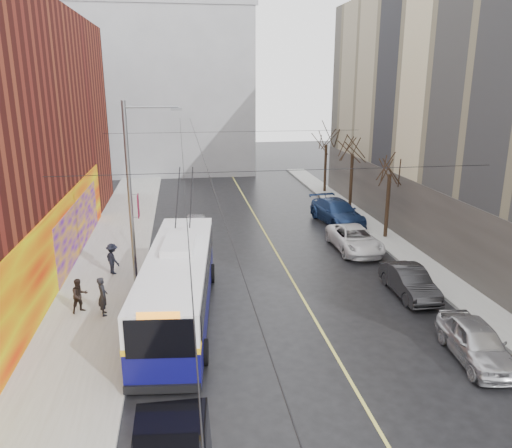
# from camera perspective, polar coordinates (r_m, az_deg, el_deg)

# --- Properties ---
(ground) EXTENTS (140.00, 140.00, 0.00)m
(ground) POSITION_cam_1_polar(r_m,az_deg,el_deg) (16.90, 6.76, -19.58)
(ground) COLOR black
(ground) RESTS_ON ground
(sidewalk_left) EXTENTS (4.00, 60.00, 0.15)m
(sidewalk_left) POSITION_cam_1_polar(r_m,az_deg,el_deg) (27.33, -16.75, -5.58)
(sidewalk_left) COLOR gray
(sidewalk_left) RESTS_ON ground
(sidewalk_right) EXTENTS (2.00, 60.00, 0.15)m
(sidewalk_right) POSITION_cam_1_polar(r_m,az_deg,el_deg) (29.94, 17.47, -3.74)
(sidewalk_right) COLOR gray
(sidewalk_right) RESTS_ON ground
(lane_line) EXTENTS (0.12, 50.00, 0.01)m
(lane_line) POSITION_cam_1_polar(r_m,az_deg,el_deg) (29.42, 2.45, -3.48)
(lane_line) COLOR #BFB74C
(lane_line) RESTS_ON ground
(building_far) EXTENTS (20.50, 12.10, 18.00)m
(building_far) POSITION_cam_1_polar(r_m,az_deg,el_deg) (58.24, -11.08, 14.94)
(building_far) COLOR gray
(building_far) RESTS_ON ground
(streetlight_pole) EXTENTS (2.65, 0.60, 9.00)m
(streetlight_pole) POSITION_cam_1_polar(r_m,az_deg,el_deg) (23.83, -13.85, 3.52)
(streetlight_pole) COLOR slate
(streetlight_pole) RESTS_ON ground
(catenary_wires) EXTENTS (18.00, 60.00, 0.22)m
(catenary_wires) POSITION_cam_1_polar(r_m,az_deg,el_deg) (28.23, -5.87, 8.68)
(catenary_wires) COLOR black
(tree_near) EXTENTS (3.20, 3.20, 6.40)m
(tree_near) POSITION_cam_1_polar(r_m,az_deg,el_deg) (32.29, 15.13, 6.85)
(tree_near) COLOR black
(tree_near) RESTS_ON ground
(tree_mid) EXTENTS (3.20, 3.20, 6.68)m
(tree_mid) POSITION_cam_1_polar(r_m,az_deg,el_deg) (38.70, 11.03, 8.95)
(tree_mid) COLOR black
(tree_mid) RESTS_ON ground
(tree_far) EXTENTS (3.20, 3.20, 6.57)m
(tree_far) POSITION_cam_1_polar(r_m,az_deg,el_deg) (45.33, 8.07, 9.94)
(tree_far) COLOR black
(tree_far) RESTS_ON ground
(puddle) EXTENTS (2.24, 2.66, 0.01)m
(puddle) POSITION_cam_1_polar(r_m,az_deg,el_deg) (16.01, -9.61, -22.01)
(puddle) COLOR black
(puddle) RESTS_ON ground
(pigeons_flying) EXTENTS (2.02, 2.37, 2.16)m
(pigeons_flying) POSITION_cam_1_polar(r_m,az_deg,el_deg) (23.21, -3.74, 10.17)
(pigeons_flying) COLOR slate
(trolleybus) EXTENTS (3.64, 11.87, 5.56)m
(trolleybus) POSITION_cam_1_polar(r_m,az_deg,el_deg) (21.55, -8.85, -6.75)
(trolleybus) COLOR #0B094A
(trolleybus) RESTS_ON ground
(parked_car_a) EXTENTS (2.10, 4.33, 1.42)m
(parked_car_a) POSITION_cam_1_polar(r_m,az_deg,el_deg) (20.23, 23.87, -12.20)
(parked_car_a) COLOR #AAAAAF
(parked_car_a) RESTS_ON ground
(parked_car_b) EXTENTS (1.48, 4.17, 1.37)m
(parked_car_b) POSITION_cam_1_polar(r_m,az_deg,el_deg) (24.82, 17.12, -6.31)
(parked_car_b) COLOR black
(parked_car_b) RESTS_ON ground
(parked_car_c) EXTENTS (2.36, 5.10, 1.42)m
(parked_car_c) POSITION_cam_1_polar(r_m,az_deg,el_deg) (30.47, 11.20, -1.68)
(parked_car_c) COLOR silver
(parked_car_c) RESTS_ON ground
(parked_car_d) EXTENTS (3.15, 6.00, 1.66)m
(parked_car_d) POSITION_cam_1_polar(r_m,az_deg,el_deg) (36.06, 9.25, 1.37)
(parked_car_d) COLOR navy
(parked_car_d) RESTS_ON ground
(following_car) EXTENTS (1.90, 4.29, 1.44)m
(following_car) POSITION_cam_1_polar(r_m,az_deg,el_deg) (32.59, -6.92, -0.31)
(following_car) COLOR #BABABF
(following_car) RESTS_ON ground
(pedestrian_a) EXTENTS (0.54, 0.70, 1.71)m
(pedestrian_a) POSITION_cam_1_polar(r_m,az_deg,el_deg) (22.41, -17.11, -7.89)
(pedestrian_a) COLOR black
(pedestrian_a) RESTS_ON sidewalk_left
(pedestrian_b) EXTENTS (0.94, 0.91, 1.53)m
(pedestrian_b) POSITION_cam_1_polar(r_m,az_deg,el_deg) (22.99, -19.52, -7.72)
(pedestrian_b) COLOR black
(pedestrian_b) RESTS_ON sidewalk_left
(pedestrian_c) EXTENTS (1.11, 1.21, 1.63)m
(pedestrian_c) POSITION_cam_1_polar(r_m,az_deg,el_deg) (26.90, -16.07, -3.84)
(pedestrian_c) COLOR black
(pedestrian_c) RESTS_ON sidewalk_left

